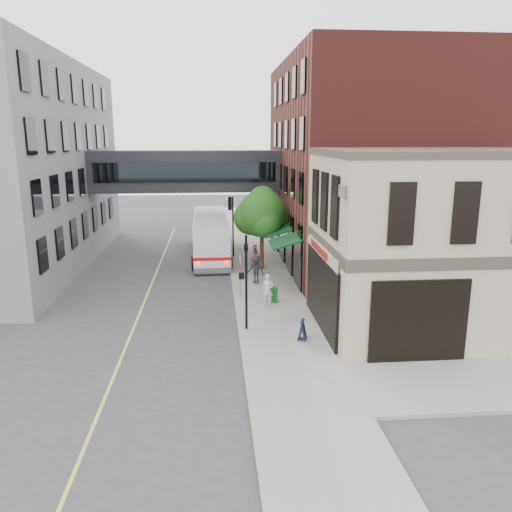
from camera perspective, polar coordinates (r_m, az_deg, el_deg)
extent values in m
plane|color=#38383A|center=(22.01, -1.79, -10.60)|extent=(120.00, 120.00, 0.00)
cube|color=gray|center=(35.35, 0.18, -1.13)|extent=(4.00, 60.00, 0.15)
cube|color=tan|center=(24.75, 19.16, 1.29)|extent=(10.00, 8.00, 8.15)
cube|color=#38332B|center=(24.73, 19.17, 1.46)|extent=(10.12, 8.12, 0.50)
cube|color=#38332B|center=(24.27, 19.93, 11.09)|extent=(10.12, 8.12, 0.30)
cube|color=black|center=(23.73, 7.47, -4.13)|extent=(0.14, 6.40, 3.40)
cube|color=black|center=(23.72, 7.38, -4.13)|extent=(0.04, 5.90, 3.00)
cube|color=maroon|center=(23.78, 7.17, 0.79)|extent=(0.03, 3.60, 0.32)
cube|color=#561E1A|center=(36.83, 12.74, 10.05)|extent=(12.00, 18.00, 14.00)
cube|color=#0C351F|center=(34.61, 2.11, 3.50)|extent=(1.80, 13.00, 0.40)
cube|color=black|center=(38.21, -7.95, 9.61)|extent=(14.00, 3.00, 3.00)
cube|color=black|center=(36.66, -8.07, 9.45)|extent=(13.00, 0.08, 1.40)
cube|color=black|center=(39.75, -7.84, 9.76)|extent=(13.00, 0.08, 1.40)
cylinder|color=black|center=(23.08, -1.12, -3.09)|extent=(0.12, 0.12, 4.50)
cube|color=black|center=(22.97, -1.67, -2.27)|extent=(0.25, 0.22, 0.30)
imported|color=black|center=(22.62, -1.14, 1.41)|extent=(0.20, 0.16, 1.00)
cylinder|color=black|center=(37.68, -2.65, 3.39)|extent=(0.12, 0.12, 4.50)
cube|color=black|center=(37.62, -2.99, 3.91)|extent=(0.25, 0.22, 0.30)
cube|color=black|center=(37.41, -3.02, 6.02)|extent=(0.28, 0.28, 1.00)
sphere|color=#FF0C05|center=(37.36, -3.27, 6.55)|extent=(0.18, 0.18, 0.18)
cylinder|color=gray|center=(28.09, -1.79, -1.67)|extent=(0.08, 0.08, 3.00)
cube|color=white|center=(27.91, -1.85, -0.28)|extent=(0.03, 0.75, 0.22)
cube|color=#0C591E|center=(27.79, -1.85, 0.82)|extent=(0.03, 0.70, 0.18)
cube|color=#B20C0C|center=(28.03, -1.84, -1.27)|extent=(0.03, 0.30, 0.40)
cylinder|color=#382619|center=(34.05, 0.67, 0.86)|extent=(0.28, 0.28, 2.80)
sphere|color=#1B5516|center=(33.61, 0.68, 4.85)|extent=(3.20, 3.20, 3.20)
sphere|color=#1B5516|center=(34.25, 1.93, 4.33)|extent=(2.20, 2.20, 2.20)
sphere|color=#1B5516|center=(33.90, -0.55, 4.41)|extent=(2.40, 2.40, 2.40)
sphere|color=#1B5516|center=(34.11, 0.75, 6.33)|extent=(2.00, 2.00, 2.00)
cube|color=#D8CC4C|center=(31.63, -11.91, -3.32)|extent=(0.12, 40.00, 0.01)
cube|color=white|center=(38.39, -5.22, 2.39)|extent=(2.74, 11.53, 2.89)
cube|color=black|center=(38.30, -5.24, 3.12)|extent=(2.79, 11.33, 1.05)
cube|color=#B20C0C|center=(38.49, -5.21, 1.66)|extent=(2.80, 11.55, 0.22)
cylinder|color=black|center=(34.55, -7.12, -0.85)|extent=(0.32, 1.00, 1.00)
cylinder|color=black|center=(34.59, -2.99, -0.75)|extent=(0.32, 1.00, 1.00)
cylinder|color=black|center=(42.33, -6.97, 1.80)|extent=(0.32, 1.00, 1.00)
cylinder|color=black|center=(42.37, -3.60, 1.88)|extent=(0.32, 1.00, 1.00)
imported|color=silver|center=(26.74, 1.35, -3.89)|extent=(0.70, 0.54, 1.71)
imported|color=pink|center=(34.82, -0.07, 0.07)|extent=(0.79, 0.64, 1.54)
imported|color=black|center=(30.68, -0.04, -1.56)|extent=(1.31, 1.18, 1.76)
cube|color=#13571F|center=(27.36, 2.04, -4.43)|extent=(0.45, 0.41, 0.85)
cube|color=black|center=(22.55, 5.32, -8.39)|extent=(0.46, 0.58, 0.91)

